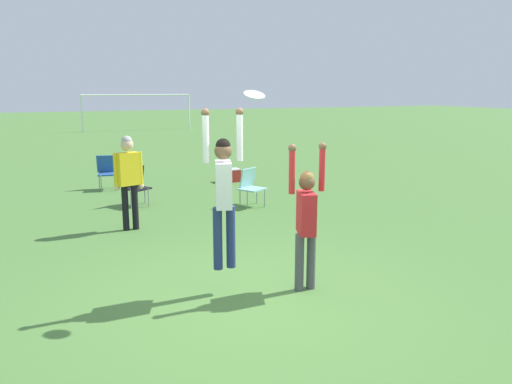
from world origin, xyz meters
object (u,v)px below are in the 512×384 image
(person_jumping, at_px, (224,186))
(camping_chair_1, at_px, (250,184))
(frisbee, at_px, (254,95))
(person_spectator_near, at_px, (128,173))
(camping_chair_0, at_px, (107,170))
(cooler_box, at_px, (231,175))
(person_defending, at_px, (306,215))
(camping_chair_3, at_px, (137,183))

(person_jumping, xyz_separation_m, camping_chair_1, (2.36, 4.54, -0.95))
(frisbee, height_order, person_spectator_near, frisbee)
(camping_chair_0, bearing_deg, camping_chair_1, 142.05)
(person_jumping, height_order, camping_chair_1, person_jumping)
(person_spectator_near, distance_m, cooler_box, 5.48)
(frisbee, xyz_separation_m, cooler_box, (2.77, 7.88, -2.40))
(person_jumping, height_order, camping_chair_0, person_jumping)
(person_jumping, distance_m, camping_chair_1, 5.21)
(person_defending, bearing_deg, camping_chair_1, -176.83)
(person_jumping, height_order, camping_chair_3, person_jumping)
(camping_chair_3, relative_size, person_spectator_near, 0.49)
(camping_chair_3, bearing_deg, frisbee, 62.93)
(frisbee, bearing_deg, camping_chair_1, 66.89)
(camping_chair_3, xyz_separation_m, person_spectator_near, (-0.53, -2.07, 0.58))
(frisbee, relative_size, camping_chair_1, 0.31)
(cooler_box, bearing_deg, camping_chair_1, -103.11)
(person_defending, height_order, person_spectator_near, person_defending)
(camping_chair_3, bearing_deg, person_spectator_near, 45.34)
(camping_chair_1, height_order, cooler_box, camping_chair_1)
(camping_chair_1, xyz_separation_m, person_spectator_near, (-2.93, -0.95, 0.60))
(camping_chair_0, distance_m, cooler_box, 3.50)
(frisbee, height_order, camping_chair_3, frisbee)
(person_defending, xyz_separation_m, frisbee, (-0.73, 0.05, 1.55))
(person_jumping, distance_m, camping_chair_3, 5.74)
(person_jumping, xyz_separation_m, camping_chair_3, (-0.04, 5.66, -0.93))
(frisbee, height_order, cooler_box, frisbee)
(person_defending, height_order, cooler_box, person_defending)
(person_defending, bearing_deg, frisbee, -75.47)
(frisbee, bearing_deg, person_jumping, 135.54)
(camping_chair_1, height_order, person_spectator_near, person_spectator_near)
(cooler_box, bearing_deg, camping_chair_0, 174.57)
(camping_chair_0, bearing_deg, person_jumping, 105.68)
(person_defending, height_order, camping_chair_1, person_defending)
(camping_chair_0, height_order, camping_chair_1, camping_chair_0)
(person_jumping, distance_m, cooler_box, 8.28)
(person_jumping, xyz_separation_m, cooler_box, (3.07, 7.59, -1.26))
(person_jumping, relative_size, camping_chair_1, 2.43)
(person_defending, relative_size, camping_chair_3, 2.21)
(frisbee, relative_size, cooler_box, 0.53)
(person_defending, bearing_deg, camping_chair_3, -151.46)
(camping_chair_0, height_order, person_spectator_near, person_spectator_near)
(camping_chair_0, height_order, camping_chair_3, camping_chair_0)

